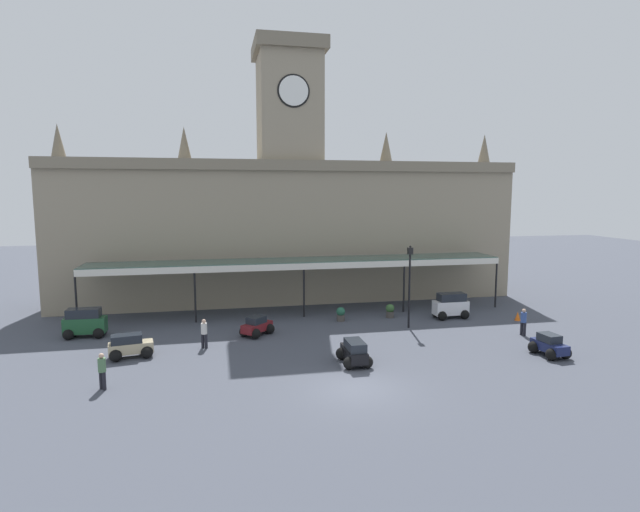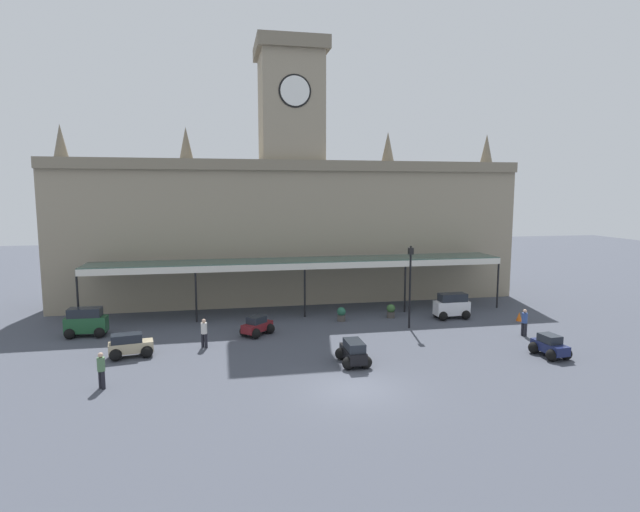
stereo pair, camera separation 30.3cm
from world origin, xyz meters
name	(u,v)px [view 1 (the left image)]	position (x,y,z in m)	size (l,w,h in m)	color
ground_plane	(356,389)	(0.00, 0.00, 0.00)	(140.00, 140.00, 0.00)	#424651
station_building	(290,220)	(0.00, 20.05, 6.51)	(36.38, 6.21, 20.44)	gray
entrance_canopy	(301,262)	(0.00, 14.73, 3.77)	(29.92, 3.26, 3.91)	#38564C
car_beige_estate	(130,347)	(-10.60, 6.63, 0.56)	(2.37, 1.80, 1.27)	tan
car_maroon_sedan	(257,327)	(-3.64, 9.49, 0.50)	(2.22, 2.22, 1.19)	maroon
car_navy_sedan	(549,347)	(11.47, 2.35, 0.50)	(1.64, 2.12, 1.19)	#19214C
car_green_van	(85,324)	(-13.90, 11.23, 0.81)	(2.43, 1.64, 1.77)	#1E512D
car_black_estate	(354,353)	(0.81, 3.20, 0.56)	(1.55, 2.25, 1.27)	black
car_white_van	(451,307)	(9.99, 11.03, 0.81)	(2.41, 1.61, 1.77)	silver
pedestrian_crossing_forecourt	(204,332)	(-6.76, 7.51, 0.91)	(0.36, 0.34, 1.67)	black
pedestrian_beside_cars	(102,370)	(-11.09, 2.24, 0.91)	(0.34, 0.34, 1.67)	black
pedestrian_near_entrance	(523,321)	(12.41, 6.13, 0.91)	(0.34, 0.38, 1.67)	black
victorian_lamppost	(410,278)	(6.17, 9.24, 3.31)	(0.30, 0.30, 5.38)	black
traffic_cone	(518,316)	(14.22, 9.48, 0.30)	(0.40, 0.40, 0.60)	orange
planter_near_kerb	(341,314)	(2.26, 11.82, 0.49)	(0.60, 0.60, 0.96)	#47423D
planter_by_canopy	(390,311)	(5.90, 12.06, 0.49)	(0.60, 0.60, 0.96)	#47423D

